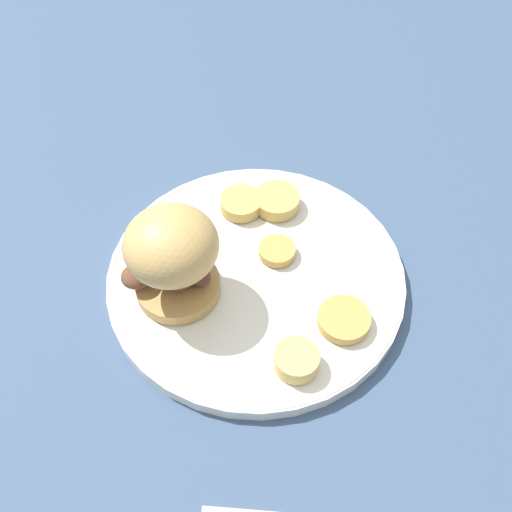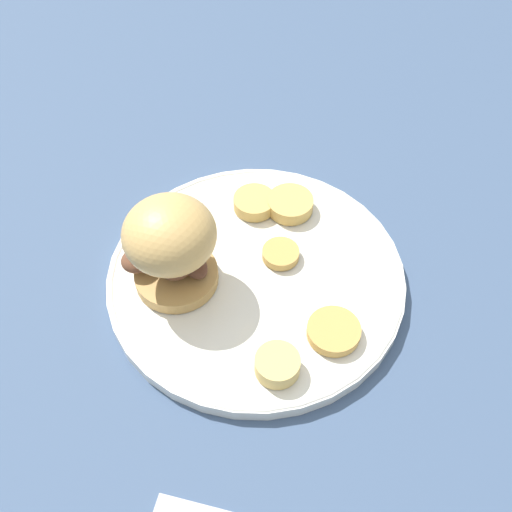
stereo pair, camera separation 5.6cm
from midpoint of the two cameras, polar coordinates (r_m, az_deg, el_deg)
The scene contains 8 objects.
ground_plane at distance 0.59m, azimuth 2.70°, elevation -2.59°, with size 4.00×4.00×0.00m, color #3D5170.
dinner_plate at distance 0.59m, azimuth 2.73°, elevation -2.10°, with size 0.29×0.29×0.02m.
sandwich at distance 0.54m, azimuth -5.15°, elevation 0.94°, with size 0.09×0.09×0.10m.
potato_round_0 at distance 0.63m, azimuth 2.40°, elevation 4.96°, with size 0.04×0.04×0.01m, color tan.
potato_round_1 at distance 0.55m, azimuth 10.36°, elevation -7.26°, with size 0.05×0.05×0.01m, color tan.
potato_round_2 at distance 0.63m, azimuth 5.83°, elevation 4.78°, with size 0.05×0.05×0.01m, color tan.
potato_round_3 at distance 0.59m, azimuth 5.31°, elevation -0.17°, with size 0.04×0.04×0.01m, color tan.
potato_round_4 at distance 0.52m, azimuth 5.19°, elevation -10.49°, with size 0.04×0.04×0.02m, color #DBB766.
Camera 2 is at (0.21, 0.27, 0.48)m, focal length 42.00 mm.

